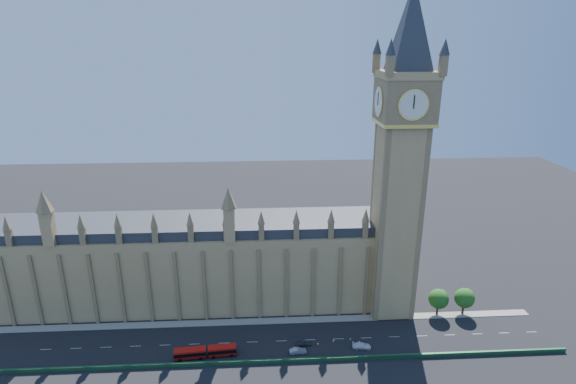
{
  "coord_description": "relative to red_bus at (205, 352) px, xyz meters",
  "views": [
    {
      "loc": [
        -0.11,
        -105.26,
        79.11
      ],
      "look_at": [
        6.45,
        10.0,
        40.42
      ],
      "focal_mm": 28.0,
      "sensor_mm": 36.0,
      "label": 1
    }
  ],
  "objects": [
    {
      "name": "bridge_parapet",
      "position": [
        16.27,
        -3.58,
        -0.85
      ],
      "size": [
        160.0,
        0.6,
        1.2
      ],
      "primitive_type": "cube",
      "color": "#1E4C2D",
      "rests_on": "ground"
    },
    {
      "name": "cone_a",
      "position": [
        39.59,
        4.74,
        -1.14
      ],
      "size": [
        0.44,
        0.44,
        0.62
      ],
      "rotation": [
        0.0,
        0.0,
        -0.14
      ],
      "color": "black",
      "rests_on": "ground"
    },
    {
      "name": "car_white",
      "position": [
        42.01,
        1.09,
        -0.71
      ],
      "size": [
        5.28,
        2.6,
        1.48
      ],
      "primitive_type": "imported",
      "rotation": [
        0.0,
        0.0,
        1.46
      ],
      "color": "white",
      "rests_on": "ground"
    },
    {
      "name": "palace_westminster",
      "position": [
        -8.73,
        27.42,
        12.42
      ],
      "size": [
        120.0,
        20.0,
        28.0
      ],
      "color": "#A98A52",
      "rests_on": "ground"
    },
    {
      "name": "elizabeth_tower",
      "position": [
        54.27,
        19.42,
        53.11
      ],
      "size": [
        20.59,
        20.59,
        105.0
      ],
      "color": "#A98A52",
      "rests_on": "ground"
    },
    {
      "name": "car_grey",
      "position": [
        26.41,
        3.26,
        -0.76
      ],
      "size": [
        4.06,
        1.71,
        1.37
      ],
      "primitive_type": "imported",
      "rotation": [
        0.0,
        0.0,
        1.59
      ],
      "color": "#3B3D42",
      "rests_on": "ground"
    },
    {
      "name": "cone_d",
      "position": [
        41.77,
        3.24,
        -1.11
      ],
      "size": [
        0.44,
        0.44,
        0.69
      ],
      "rotation": [
        0.0,
        0.0,
        -0.01
      ],
      "color": "black",
      "rests_on": "ground"
    },
    {
      "name": "cone_b",
      "position": [
        30.27,
        2.94,
        -1.08
      ],
      "size": [
        0.58,
        0.58,
        0.75
      ],
      "rotation": [
        0.0,
        0.0,
        -0.26
      ],
      "color": "black",
      "rests_on": "ground"
    },
    {
      "name": "red_bus",
      "position": [
        0.0,
        0.0,
        0.0
      ],
      "size": [
        16.31,
        3.74,
        2.75
      ],
      "rotation": [
        0.0,
        0.0,
        0.08
      ],
      "color": "red",
      "rests_on": "ground"
    },
    {
      "name": "ground",
      "position": [
        16.27,
        5.42,
        -1.45
      ],
      "size": [
        400.0,
        400.0,
        0.0
      ],
      "primitive_type": "plane",
      "color": "black",
      "rests_on": "ground"
    },
    {
      "name": "car_silver",
      "position": [
        24.52,
        0.0,
        -0.7
      ],
      "size": [
        4.65,
        2.01,
        1.49
      ],
      "primitive_type": "imported",
      "rotation": [
        0.0,
        0.0,
        1.67
      ],
      "color": "#95979C",
      "rests_on": "ground"
    },
    {
      "name": "cone_c",
      "position": [
        34.75,
        4.13,
        -1.05
      ],
      "size": [
        0.66,
        0.66,
        0.8
      ],
      "rotation": [
        0.0,
        0.0,
        0.4
      ],
      "color": "black",
      "rests_on": "ground"
    },
    {
      "name": "tree_east_near",
      "position": [
        68.49,
        15.51,
        4.2
      ],
      "size": [
        6.0,
        6.0,
        8.5
      ],
      "color": "#382619",
      "rests_on": "ground"
    },
    {
      "name": "tree_east_far",
      "position": [
        76.49,
        15.51,
        4.2
      ],
      "size": [
        6.0,
        6.0,
        8.5
      ],
      "color": "#382619",
      "rests_on": "ground"
    },
    {
      "name": "kerb_north",
      "position": [
        16.27,
        14.92,
        -1.37
      ],
      "size": [
        160.0,
        3.0,
        0.16
      ],
      "primitive_type": "cube",
      "color": "gray",
      "rests_on": "ground"
    }
  ]
}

